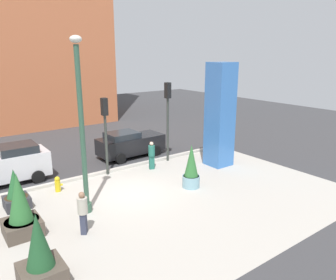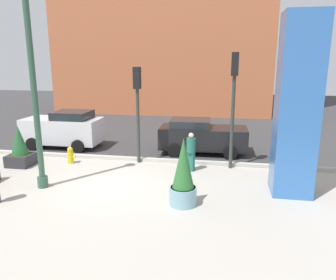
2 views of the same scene
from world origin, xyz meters
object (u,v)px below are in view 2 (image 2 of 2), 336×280
object	(u,v)px
traffic_light_corner	(138,99)
car_curb_west	(202,136)
potted_plant_near_left	(20,149)
art_pillar_blue	(297,107)
lamp_post	(34,91)
fire_hydrant	(71,155)
potted_plant_mid_plaza	(183,176)
pedestrian_by_curb	(191,150)
traffic_light_far_side	(234,92)
car_intersection	(64,129)

from	to	relation	value
traffic_light_corner	car_curb_west	bearing A→B (deg)	38.15
potted_plant_near_left	art_pillar_blue	bearing A→B (deg)	-5.71
potted_plant_near_left	traffic_light_corner	xyz separation A→B (m)	(4.85, 1.31, 2.07)
potted_plant_near_left	car_curb_west	size ratio (longest dim) A/B	0.41
lamp_post	car_curb_west	world-z (taller)	lamp_post
potted_plant_near_left	fire_hydrant	distance (m)	2.09
potted_plant_mid_plaza	art_pillar_blue	bearing A→B (deg)	25.01
potted_plant_near_left	car_curb_west	xyz separation A→B (m)	(7.44, 3.35, 0.10)
car_curb_west	fire_hydrant	bearing A→B (deg)	-153.89
lamp_post	traffic_light_corner	size ratio (longest dim) A/B	1.69
pedestrian_by_curb	potted_plant_mid_plaza	bearing A→B (deg)	-88.00
potted_plant_near_left	pedestrian_by_curb	distance (m)	7.25
lamp_post	art_pillar_blue	world-z (taller)	lamp_post
traffic_light_far_side	pedestrian_by_curb	bearing A→B (deg)	-157.73
art_pillar_blue	potted_plant_near_left	size ratio (longest dim) A/B	3.38
lamp_post	potted_plant_near_left	size ratio (longest dim) A/B	4.02
traffic_light_far_side	car_curb_west	xyz separation A→B (m)	(-1.38, 2.12, -2.32)
potted_plant_mid_plaza	pedestrian_by_curb	distance (m)	3.27
traffic_light_far_side	art_pillar_blue	bearing A→B (deg)	-49.53
traffic_light_far_side	car_curb_west	bearing A→B (deg)	123.06
potted_plant_near_left	car_intersection	distance (m)	3.27
traffic_light_far_side	car_curb_west	world-z (taller)	traffic_light_far_side
lamp_post	potted_plant_near_left	bearing A→B (deg)	136.76
art_pillar_blue	traffic_light_far_side	xyz separation A→B (m)	(-1.97, 2.31, 0.22)
fire_hydrant	pedestrian_by_curb	size ratio (longest dim) A/B	0.47
potted_plant_near_left	car_curb_west	distance (m)	8.16
art_pillar_blue	traffic_light_corner	size ratio (longest dim) A/B	1.42
lamp_post	fire_hydrant	size ratio (longest dim) A/B	9.30
traffic_light_far_side	lamp_post	bearing A→B (deg)	-153.10
lamp_post	car_curb_west	size ratio (longest dim) A/B	1.66
traffic_light_corner	pedestrian_by_curb	xyz separation A→B (m)	(2.38, -0.73, -1.93)
art_pillar_blue	fire_hydrant	size ratio (longest dim) A/B	7.83
car_curb_west	pedestrian_by_curb	distance (m)	2.78
car_intersection	pedestrian_by_curb	distance (m)	7.37
art_pillar_blue	pedestrian_by_curb	bearing A→B (deg)	155.10
fire_hydrant	car_curb_west	size ratio (longest dim) A/B	0.18
potted_plant_mid_plaza	pedestrian_by_curb	xyz separation A→B (m)	(-0.11, 3.27, -0.08)
car_intersection	traffic_light_far_side	bearing A→B (deg)	-13.35
art_pillar_blue	fire_hydrant	distance (m)	9.37
fire_hydrant	potted_plant_near_left	bearing A→B (deg)	-161.37
traffic_light_corner	car_intersection	bearing A→B (deg)	156.75
traffic_light_far_side	potted_plant_near_left	bearing A→B (deg)	-172.06
potted_plant_near_left	pedestrian_by_curb	world-z (taller)	potted_plant_near_left
traffic_light_far_side	pedestrian_by_curb	size ratio (longest dim) A/B	2.96
traffic_light_far_side	car_intersection	distance (m)	8.97
fire_hydrant	traffic_light_corner	world-z (taller)	traffic_light_corner
potted_plant_mid_plaza	car_curb_west	distance (m)	6.04
lamp_post	pedestrian_by_curb	size ratio (longest dim) A/B	4.38
lamp_post	traffic_light_far_side	world-z (taller)	lamp_post
car_intersection	car_curb_west	bearing A→B (deg)	0.90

